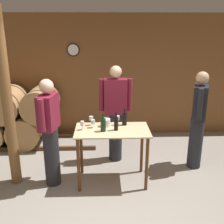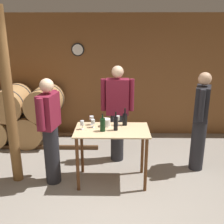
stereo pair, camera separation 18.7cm
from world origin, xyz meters
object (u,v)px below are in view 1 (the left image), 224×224
object	(u,v)px
wooden_post	(7,102)
wine_bottle_center	(125,119)
wine_glass_far_side	(118,118)
person_visitor_with_scarf	(116,112)
ice_bucket	(106,123)
wine_glass_near_right	(93,122)
person_visitor_bearded	(198,119)
wine_bottle_left	(116,123)
person_host	(50,131)
wine_glass_near_center	(91,119)
wine_bottle_far_left	(103,125)
wine_glass_near_left	(82,124)

from	to	relation	value
wooden_post	wine_bottle_center	xyz separation A→B (m)	(1.76, 0.16, -0.34)
wine_glass_far_side	person_visitor_with_scarf	xyz separation A→B (m)	(-0.01, 0.55, -0.07)
wooden_post	person_visitor_with_scarf	size ratio (longest dim) A/B	1.52
ice_bucket	wine_glass_near_right	bearing A→B (deg)	-165.29
wine_glass_near_right	person_visitor_bearded	xyz separation A→B (m)	(1.78, 0.34, -0.08)
wine_bottle_left	person_host	world-z (taller)	person_host
wine_glass_near_right	person_host	xyz separation A→B (m)	(-0.65, -0.12, -0.10)
wine_glass_near_center	ice_bucket	xyz separation A→B (m)	(0.23, -0.06, -0.05)
person_host	person_visitor_with_scarf	world-z (taller)	person_visitor_with_scarf
wine_bottle_far_left	person_host	distance (m)	0.82
wine_glass_near_left	person_host	bearing A→B (deg)	-176.11
wooden_post	person_visitor_with_scarf	distance (m)	1.84
wine_bottle_left	ice_bucket	distance (m)	0.23
wine_bottle_far_left	person_visitor_with_scarf	xyz separation A→B (m)	(0.23, 0.81, -0.07)
wine_bottle_left	person_host	size ratio (longest dim) A/B	0.17
wine_bottle_left	wine_bottle_center	xyz separation A→B (m)	(0.15, 0.22, -0.01)
wine_glass_near_left	wine_glass_near_right	distance (m)	0.18
person_visitor_bearded	person_visitor_with_scarf	bearing A→B (deg)	166.83
ice_bucket	wine_bottle_left	bearing A→B (deg)	-47.15
wine_glass_near_right	wine_bottle_center	bearing A→B (deg)	11.89
wine_bottle_far_left	wine_bottle_center	size ratio (longest dim) A/B	0.97
wine_bottle_left	wine_glass_far_side	world-z (taller)	wine_bottle_left
wine_bottle_left	wine_bottle_center	world-z (taller)	wine_bottle_left
wooden_post	wine_bottle_center	bearing A→B (deg)	5.34
person_visitor_bearded	wine_bottle_far_left	bearing A→B (deg)	-163.27
wine_glass_near_left	wine_glass_near_right	bearing A→B (deg)	27.95
wine_bottle_far_left	person_host	bearing A→B (deg)	177.57
wooden_post	wine_glass_far_side	xyz separation A→B (m)	(1.65, 0.17, -0.33)
wine_glass_near_left	person_host	xyz separation A→B (m)	(-0.49, -0.03, -0.10)
person_visitor_with_scarf	wine_glass_near_center	bearing A→B (deg)	-127.24
wooden_post	wine_glass_far_side	world-z (taller)	wooden_post
person_visitor_bearded	wine_glass_near_left	bearing A→B (deg)	-167.79
wine_glass_near_left	wine_glass_near_center	world-z (taller)	wine_glass_near_center
person_host	person_visitor_with_scarf	size ratio (longest dim) A/B	0.96
wine_glass_near_left	person_host	distance (m)	0.50
wine_bottle_center	wine_glass_far_side	xyz separation A→B (m)	(-0.11, 0.00, 0.01)
wine_bottle_far_left	wine_glass_far_side	xyz separation A→B (m)	(0.23, 0.26, 0.01)
wine_bottle_left	person_host	bearing A→B (deg)	-179.82
person_visitor_bearded	wooden_post	bearing A→B (deg)	-172.60
wine_glass_near_right	ice_bucket	distance (m)	0.21
wine_bottle_center	wine_glass_near_right	world-z (taller)	wine_bottle_center
wine_glass_near_left	wine_glass_near_right	xyz separation A→B (m)	(0.16, 0.08, -0.01)
wine_bottle_left	wine_glass_near_center	xyz separation A→B (m)	(-0.39, 0.23, -0.00)
wine_bottle_left	ice_bucket	xyz separation A→B (m)	(-0.15, 0.17, -0.05)
wine_glass_near_left	wine_bottle_far_left	bearing A→B (deg)	-12.08
wine_glass_near_center	ice_bucket	world-z (taller)	wine_glass_near_center
person_visitor_with_scarf	person_visitor_bearded	distance (m)	1.44
person_visitor_with_scarf	person_visitor_bearded	world-z (taller)	person_visitor_with_scarf
person_visitor_with_scarf	person_visitor_bearded	size ratio (longest dim) A/B	1.03
ice_bucket	wine_glass_near_left	bearing A→B (deg)	-159.17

